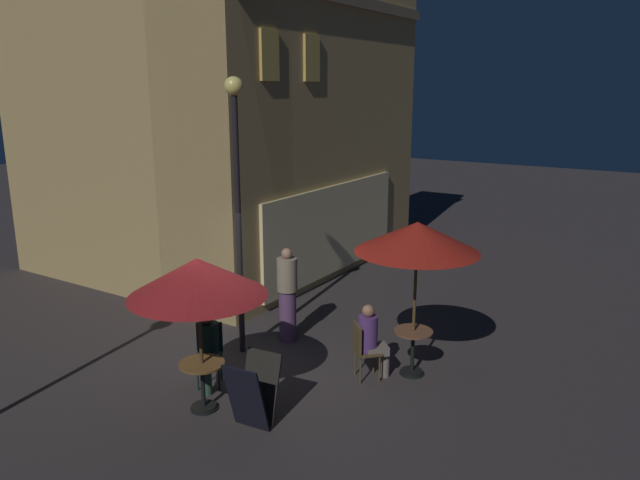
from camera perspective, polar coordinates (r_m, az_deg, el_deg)
name	(u,v)px	position (r m, az deg, el deg)	size (l,w,h in m)	color
ground_plane	(244,377)	(10.11, -7.15, -12.61)	(60.00, 60.00, 0.00)	#353030
cafe_building	(230,125)	(14.60, -8.47, 10.58)	(8.01, 7.31, 7.33)	tan
street_lamp_near_corner	(237,174)	(10.12, -7.81, 6.11)	(0.31, 0.31, 4.70)	black
menu_sandwich_board	(253,392)	(8.56, -6.29, -14.03)	(0.72, 0.61, 0.98)	black
cafe_table_0	(413,345)	(10.03, 8.70, -9.70)	(0.63, 0.63, 0.76)	black
cafe_table_1	(203,377)	(9.07, -10.95, -12.54)	(0.65, 0.65, 0.73)	black
patio_umbrella_0	(417,238)	(9.45, 9.10, 0.21)	(1.94, 1.94, 2.53)	black
patio_umbrella_1	(197,278)	(8.51, -11.42, -3.50)	(1.94, 1.94, 2.28)	black
cafe_chair_0	(362,346)	(9.75, 3.98, -9.91)	(0.55, 0.55, 0.94)	#4E3D23
cafe_chair_1	(209,348)	(9.78, -10.34, -9.94)	(0.56, 0.56, 0.97)	black
patron_seated_0	(371,337)	(9.74, 4.83, -9.10)	(0.49, 0.49, 1.25)	#73665D
patron_seated_1	(208,346)	(9.60, -10.48, -9.74)	(0.52, 0.48, 1.21)	#2C4D37
patron_standing_2	(287,295)	(11.06, -3.09, -5.16)	(0.37, 0.37, 1.76)	#59395F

